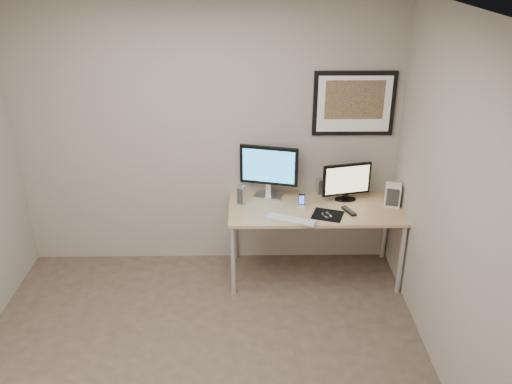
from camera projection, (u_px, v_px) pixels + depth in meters
floor at (199, 375)px, 4.08m from camera, size 3.60×3.60×0.00m
room at (194, 149)px, 3.79m from camera, size 3.60×3.60×3.60m
desk at (315, 214)px, 5.04m from camera, size 1.60×0.70×0.73m
framed_art at (354, 104)px, 4.94m from camera, size 0.75×0.04×0.60m
monitor_large at (269, 169)px, 5.11m from camera, size 0.55×0.24×0.51m
monitor_tv at (347, 181)px, 5.07m from camera, size 0.46×0.15×0.37m
speaker_left at (241, 195)px, 5.05m from camera, size 0.09×0.09×0.18m
speaker_right at (320, 186)px, 5.24m from camera, size 0.08×0.08×0.16m
phone_dock at (302, 200)px, 5.00m from camera, size 0.06×0.06×0.13m
keyboard at (291, 220)px, 4.77m from camera, size 0.46×0.29×0.02m
mousepad at (328, 215)px, 4.87m from camera, size 0.33×0.31×0.00m
mouse at (327, 215)px, 4.83m from camera, size 0.08×0.11×0.03m
remote at (349, 211)px, 4.92m from camera, size 0.12×0.19×0.02m
fan_unit at (393, 195)px, 5.00m from camera, size 0.16×0.14×0.22m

